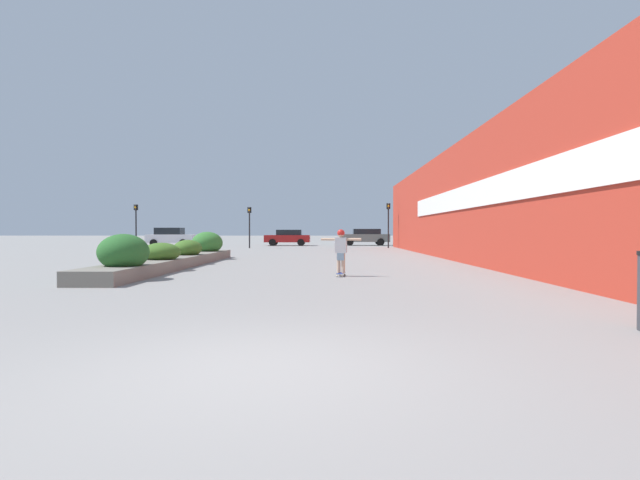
{
  "coord_description": "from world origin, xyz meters",
  "views": [
    {
      "loc": [
        0.68,
        -4.73,
        1.31
      ],
      "look_at": [
        0.34,
        14.94,
        0.97
      ],
      "focal_mm": 28.0,
      "sensor_mm": 36.0,
      "label": 1
    }
  ],
  "objects_px": {
    "skateboard": "(341,274)",
    "car_leftmost": "(486,237)",
    "car_center_left": "(365,237)",
    "car_rightmost": "(288,237)",
    "traffic_light_right": "(388,218)",
    "skateboarder": "(341,247)",
    "traffic_light_left": "(249,220)",
    "traffic_light_far_left": "(136,218)",
    "car_center_right": "(171,237)"
  },
  "relations": [
    {
      "from": "traffic_light_left",
      "to": "traffic_light_far_left",
      "type": "xyz_separation_m",
      "value": [
        -9.13,
        0.51,
        0.14
      ]
    },
    {
      "from": "skateboard",
      "to": "car_center_right",
      "type": "distance_m",
      "value": 31.84
    },
    {
      "from": "skateboarder",
      "to": "traffic_light_right",
      "type": "relative_size",
      "value": 0.36
    },
    {
      "from": "car_rightmost",
      "to": "traffic_light_far_left",
      "type": "bearing_deg",
      "value": 119.55
    },
    {
      "from": "traffic_light_left",
      "to": "traffic_light_far_left",
      "type": "relative_size",
      "value": 0.93
    },
    {
      "from": "skateboarder",
      "to": "traffic_light_right",
      "type": "height_order",
      "value": "traffic_light_right"
    },
    {
      "from": "skateboarder",
      "to": "traffic_light_far_left",
      "type": "height_order",
      "value": "traffic_light_far_left"
    },
    {
      "from": "car_rightmost",
      "to": "skateboard",
      "type": "bearing_deg",
      "value": -172.53
    },
    {
      "from": "skateboard",
      "to": "traffic_light_left",
      "type": "distance_m",
      "value": 25.26
    },
    {
      "from": "car_center_right",
      "to": "car_center_left",
      "type": "bearing_deg",
      "value": 102.26
    },
    {
      "from": "skateboard",
      "to": "car_rightmost",
      "type": "height_order",
      "value": "car_rightmost"
    },
    {
      "from": "skateboard",
      "to": "car_leftmost",
      "type": "bearing_deg",
      "value": 78.05
    },
    {
      "from": "car_leftmost",
      "to": "traffic_light_left",
      "type": "distance_m",
      "value": 21.29
    },
    {
      "from": "car_rightmost",
      "to": "traffic_light_far_left",
      "type": "xyz_separation_m",
      "value": [
        -11.56,
        -6.56,
        1.58
      ]
    },
    {
      "from": "skateboarder",
      "to": "traffic_light_right",
      "type": "xyz_separation_m",
      "value": [
        4.37,
        24.88,
        1.53
      ]
    },
    {
      "from": "skateboarder",
      "to": "traffic_light_far_left",
      "type": "xyz_separation_m",
      "value": [
        -15.68,
        24.81,
        1.48
      ]
    },
    {
      "from": "traffic_light_left",
      "to": "traffic_light_right",
      "type": "bearing_deg",
      "value": 3.06
    },
    {
      "from": "car_center_left",
      "to": "car_rightmost",
      "type": "bearing_deg",
      "value": 97.19
    },
    {
      "from": "skateboard",
      "to": "car_leftmost",
      "type": "relative_size",
      "value": 0.13
    },
    {
      "from": "car_rightmost",
      "to": "traffic_light_right",
      "type": "height_order",
      "value": "traffic_light_right"
    },
    {
      "from": "car_center_left",
      "to": "car_rightmost",
      "type": "xyz_separation_m",
      "value": [
        -7.18,
        -0.91,
        -0.05
      ]
    },
    {
      "from": "car_center_right",
      "to": "traffic_light_left",
      "type": "bearing_deg",
      "value": 60.53
    },
    {
      "from": "traffic_light_left",
      "to": "car_leftmost",
      "type": "bearing_deg",
      "value": 17.01
    },
    {
      "from": "skateboarder",
      "to": "car_center_right",
      "type": "height_order",
      "value": "car_center_right"
    },
    {
      "from": "skateboarder",
      "to": "traffic_light_right",
      "type": "distance_m",
      "value": 25.31
    },
    {
      "from": "skateboard",
      "to": "car_center_right",
      "type": "bearing_deg",
      "value": 128.57
    },
    {
      "from": "skateboard",
      "to": "car_center_right",
      "type": "relative_size",
      "value": 0.16
    },
    {
      "from": "traffic_light_right",
      "to": "skateboarder",
      "type": "bearing_deg",
      "value": -99.95
    },
    {
      "from": "skateboard",
      "to": "skateboarder",
      "type": "height_order",
      "value": "skateboarder"
    },
    {
      "from": "skateboard",
      "to": "traffic_light_far_left",
      "type": "height_order",
      "value": "traffic_light_far_left"
    },
    {
      "from": "skateboarder",
      "to": "traffic_light_far_left",
      "type": "bearing_deg",
      "value": 134.62
    },
    {
      "from": "car_rightmost",
      "to": "traffic_light_left",
      "type": "relative_size",
      "value": 1.29
    },
    {
      "from": "car_rightmost",
      "to": "traffic_light_left",
      "type": "xyz_separation_m",
      "value": [
        -2.43,
        -7.07,
        1.43
      ]
    },
    {
      "from": "car_center_right",
      "to": "traffic_light_left",
      "type": "height_order",
      "value": "traffic_light_left"
    },
    {
      "from": "traffic_light_right",
      "to": "traffic_light_far_left",
      "type": "xyz_separation_m",
      "value": [
        -20.04,
        -0.07,
        -0.05
      ]
    },
    {
      "from": "car_leftmost",
      "to": "traffic_light_left",
      "type": "bearing_deg",
      "value": 107.01
    },
    {
      "from": "skateboard",
      "to": "car_center_left",
      "type": "relative_size",
      "value": 0.14
    },
    {
      "from": "traffic_light_left",
      "to": "skateboard",
      "type": "bearing_deg",
      "value": -74.93
    },
    {
      "from": "skateboarder",
      "to": "car_center_right",
      "type": "xyz_separation_m",
      "value": [
        -14.07,
        28.55,
        -0.03
      ]
    },
    {
      "from": "skateboard",
      "to": "car_center_left",
      "type": "xyz_separation_m",
      "value": [
        3.07,
        32.28,
        0.75
      ]
    },
    {
      "from": "car_leftmost",
      "to": "traffic_light_far_left",
      "type": "distance_m",
      "value": 30.04
    },
    {
      "from": "traffic_light_left",
      "to": "traffic_light_far_left",
      "type": "bearing_deg",
      "value": 176.79
    },
    {
      "from": "car_leftmost",
      "to": "traffic_light_right",
      "type": "height_order",
      "value": "traffic_light_right"
    },
    {
      "from": "skateboard",
      "to": "car_center_left",
      "type": "height_order",
      "value": "car_center_left"
    },
    {
      "from": "car_center_right",
      "to": "car_rightmost",
      "type": "bearing_deg",
      "value": 105.8
    },
    {
      "from": "skateboard",
      "to": "skateboarder",
      "type": "distance_m",
      "value": 0.8
    },
    {
      "from": "car_center_left",
      "to": "traffic_light_left",
      "type": "relative_size",
      "value": 1.42
    },
    {
      "from": "skateboarder",
      "to": "car_rightmost",
      "type": "bearing_deg",
      "value": 109.81
    },
    {
      "from": "car_leftmost",
      "to": "car_rightmost",
      "type": "distance_m",
      "value": 17.91
    },
    {
      "from": "skateboard",
      "to": "traffic_light_far_left",
      "type": "distance_m",
      "value": 29.44
    }
  ]
}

